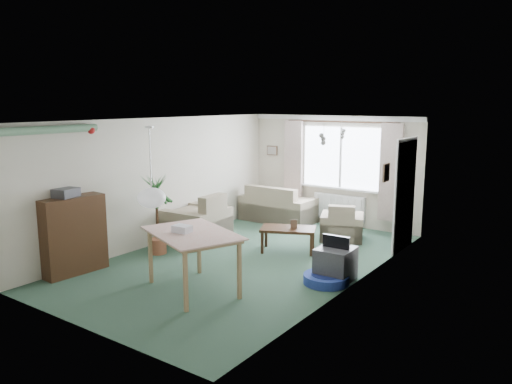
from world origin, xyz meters
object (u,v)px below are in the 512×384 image
Objects in this scene: armchair_left at (197,217)px; bookshelf at (74,235)px; houseplant at (157,213)px; dining_table at (193,262)px; coffee_table at (288,239)px; tv_cube at (335,264)px; sofa at (279,203)px; armchair_corner at (342,221)px; pet_bed at (326,279)px.

bookshelf is (-0.34, -2.50, 0.14)m from armchair_left.
houseplant reaches higher than dining_table.
dining_table is (-0.11, -2.43, 0.20)m from coffee_table.
bookshelf is at bearing -10.86° from armchair_left.
bookshelf is 4.12m from tv_cube.
armchair_left reaches higher than dining_table.
armchair_left is 3.24m from tv_cube.
tv_cube is at bearing 34.53° from bookshelf.
dining_table reaches higher than sofa.
armchair_corner is at bearing 163.18° from sofa.
sofa is 4.90m from bookshelf.
houseplant reaches higher than pet_bed.
houseplant is 3.31m from tv_cube.
armchair_corner is 3.62m from houseplant.
coffee_table is at bearing 57.89° from bookshelf.
dining_table is at bearing 18.34° from bookshelf.
houseplant is at bearing 27.86° from armchair_corner.
dining_table is at bearing 106.88° from sofa.
armchair_left is 1.09× the size of coffee_table.
bookshelf is (-0.74, -4.84, 0.20)m from sofa.
houseplant reaches higher than sofa.
coffee_table is 0.72× the size of dining_table.
bookshelf is (-2.16, -2.95, 0.40)m from coffee_table.
armchair_left is 1.89m from coffee_table.
tv_cube is at bearing 79.33° from armchair_left.
armchair_corner is 1.41m from coffee_table.
bookshelf is 1.53m from houseplant.
tv_cube is (0.95, -2.20, -0.11)m from armchair_corner.
sofa is 4.51m from dining_table.
tv_cube is at bearing 75.85° from pet_bed.
pet_bed is (2.75, -2.96, -0.34)m from sofa.
bookshelf is at bearing -151.65° from pet_bed.
armchair_left is 1.55× the size of pet_bed.
sofa is 1.94m from armchair_corner.
coffee_table is 0.66× the size of houseplant.
armchair_left reaches higher than tv_cube.
bookshelf is at bearing 35.84° from armchair_corner.
houseplant reaches higher than coffee_table.
houseplant is 1.09× the size of dining_table.
sofa is 1.55× the size of armchair_left.
sofa is 4.05m from pet_bed.
dining_table is 2.16m from tv_cube.
armchair_corner is 0.60× the size of dining_table.
pet_bed is at bearing -106.17° from tv_cube.
armchair_corner is 2.58m from pet_bed.
bookshelf reaches higher than pet_bed.
coffee_table reaches higher than pet_bed.
armchair_left is at bearing -166.21° from coffee_table.
dining_table is (-0.54, -3.76, 0.06)m from armchair_corner.
pet_bed is at bearing 132.92° from sofa.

